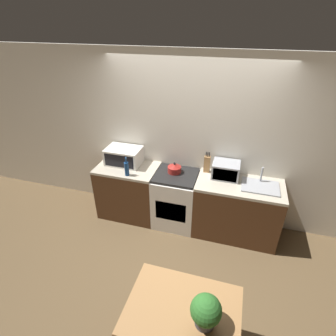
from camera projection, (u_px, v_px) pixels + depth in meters
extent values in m
plane|color=brown|center=(173.00, 250.00, 3.80)|extent=(16.00, 16.00, 0.00)
cube|color=silver|center=(191.00, 142.00, 3.95)|extent=(10.00, 0.06, 2.60)
cube|color=#4C2D19|center=(129.00, 192.00, 4.33)|extent=(0.95, 0.62, 0.86)
cube|color=#B7AD99|center=(127.00, 168.00, 4.10)|extent=(0.95, 0.62, 0.04)
cube|color=#4C2D19|center=(236.00, 210.00, 3.91)|extent=(1.22, 0.62, 0.86)
cube|color=#B7AD99|center=(240.00, 185.00, 3.68)|extent=(1.22, 0.62, 0.04)
cube|color=silver|center=(176.00, 200.00, 4.13)|extent=(0.65, 0.62, 0.86)
cube|color=black|center=(176.00, 176.00, 3.91)|extent=(0.62, 0.57, 0.04)
cube|color=black|center=(171.00, 211.00, 3.88)|extent=(0.47, 0.02, 0.32)
cylinder|color=maroon|center=(174.00, 169.00, 3.93)|extent=(0.20, 0.20, 0.09)
cone|color=maroon|center=(174.00, 165.00, 3.90)|extent=(0.19, 0.19, 0.04)
sphere|color=black|center=(174.00, 163.00, 3.88)|extent=(0.04, 0.04, 0.04)
cube|color=silver|center=(124.00, 156.00, 4.13)|extent=(0.54, 0.37, 0.26)
cube|color=black|center=(119.00, 161.00, 3.98)|extent=(0.48, 0.01, 0.21)
cylinder|color=navy|center=(127.00, 169.00, 3.83)|extent=(0.07, 0.07, 0.21)
cylinder|color=navy|center=(126.00, 160.00, 3.76)|extent=(0.02, 0.02, 0.08)
cube|color=#9E7042|center=(207.00, 164.00, 3.91)|extent=(0.09, 0.07, 0.26)
cylinder|color=black|center=(206.00, 154.00, 3.83)|extent=(0.01, 0.01, 0.07)
cylinder|color=black|center=(208.00, 154.00, 3.82)|extent=(0.01, 0.01, 0.07)
cylinder|color=black|center=(209.00, 155.00, 3.82)|extent=(0.01, 0.01, 0.07)
cube|color=#999BA0|center=(226.00, 170.00, 3.78)|extent=(0.38, 0.31, 0.23)
cube|color=black|center=(225.00, 175.00, 3.66)|extent=(0.34, 0.01, 0.19)
cube|color=#999BA0|center=(260.00, 187.00, 3.60)|extent=(0.50, 0.37, 0.02)
cylinder|color=#999BA0|center=(262.00, 174.00, 3.65)|extent=(0.03, 0.03, 0.22)
cube|color=#9E7042|center=(183.00, 310.00, 2.25)|extent=(0.98, 0.72, 0.04)
cylinder|color=#9E7042|center=(149.00, 295.00, 2.79)|extent=(0.05, 0.05, 0.74)
cylinder|color=#9E7042|center=(231.00, 317.00, 2.59)|extent=(0.05, 0.05, 0.74)
cylinder|color=#424247|center=(205.00, 321.00, 2.11)|extent=(0.16, 0.16, 0.07)
sphere|color=#2D6B28|center=(206.00, 310.00, 2.04)|extent=(0.25, 0.25, 0.25)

